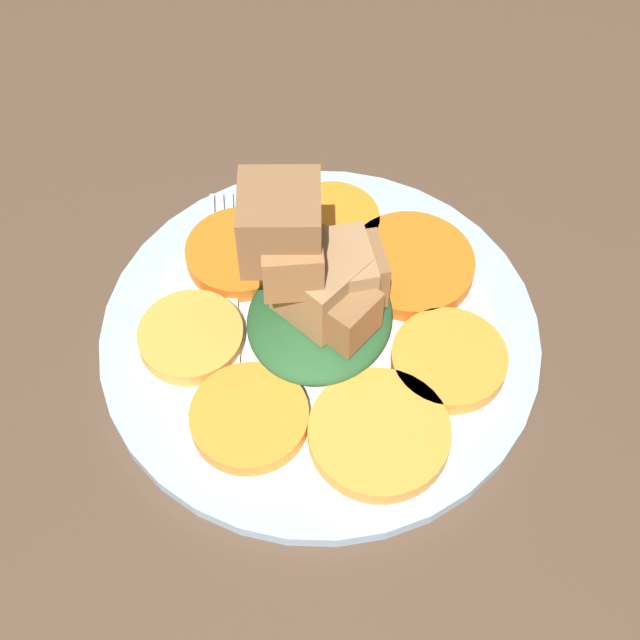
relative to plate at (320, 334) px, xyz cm
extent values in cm
cube|color=#4C3828|center=(0.00, 0.00, -1.52)|extent=(120.00, 120.00, 2.00)
cylinder|color=#99B7D1|center=(0.00, 0.00, -0.02)|extent=(28.40, 28.40, 1.00)
cylinder|color=white|center=(0.00, 0.00, 0.03)|extent=(22.72, 22.72, 1.00)
cylinder|color=orange|center=(-8.41, -1.97, 1.16)|extent=(6.66, 6.66, 1.16)
cylinder|color=orange|center=(-3.75, -6.99, 1.16)|extent=(7.37, 7.37, 1.16)
cylinder|color=orange|center=(3.58, -7.42, 1.16)|extent=(6.70, 6.70, 1.16)
cylinder|color=orange|center=(7.79, -1.81, 1.16)|extent=(7.15, 7.15, 1.16)
cylinder|color=orange|center=(6.34, 5.83, 1.16)|extent=(8.46, 8.46, 1.16)
cylinder|color=orange|center=(-0.47, 8.48, 1.16)|extent=(7.23, 7.23, 1.16)
cylinder|color=orange|center=(-6.50, 4.21, 1.16)|extent=(8.59, 8.59, 1.16)
ellipsoid|color=#235128|center=(0.00, 0.00, 1.86)|extent=(10.20, 9.18, 2.56)
cube|color=brown|center=(1.10, 1.96, 4.77)|extent=(4.24, 4.24, 3.26)
cube|color=#9E754C|center=(-0.12, -0.12, 5.37)|extent=(5.88, 5.88, 4.46)
cube|color=brown|center=(-1.88, 1.60, 4.92)|extent=(4.87, 4.87, 3.56)
cube|color=#9E754C|center=(-0.86, 0.67, 5.32)|extent=(5.97, 5.97, 4.36)
cube|color=brown|center=(-0.40, -2.37, 10.06)|extent=(5.87, 5.87, 4.61)
cube|color=olive|center=(1.02, -1.36, 8.33)|extent=(4.55, 4.55, 3.46)
cube|color=silver|center=(3.26, -4.87, 0.78)|extent=(12.24, 6.15, 0.40)
cube|color=silver|center=(-3.36, -7.75, 0.78)|extent=(2.35, 2.74, 0.40)
cube|color=silver|center=(-6.00, -9.99, 0.78)|extent=(4.77, 2.31, 0.40)
cube|color=silver|center=(-6.27, -9.38, 0.78)|extent=(4.77, 2.31, 0.40)
cube|color=silver|center=(-6.53, -8.77, 0.78)|extent=(4.77, 2.31, 0.40)
cube|color=silver|center=(-6.80, -8.15, 0.78)|extent=(4.77, 2.31, 0.40)
camera|label=1|loc=(30.58, 10.34, 48.05)|focal=50.00mm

